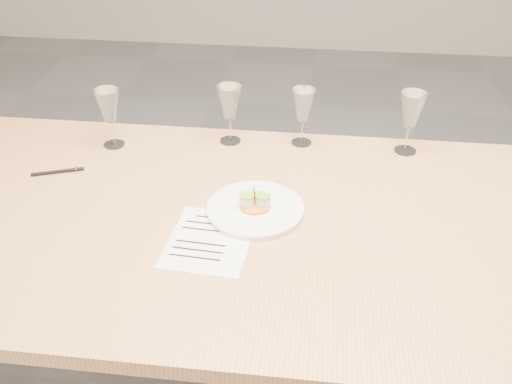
# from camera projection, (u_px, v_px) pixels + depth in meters

# --- Properties ---
(dining_table) EXTENTS (2.40, 1.00, 0.75)m
(dining_table) POSITION_uv_depth(u_px,v_px,m) (285.00, 241.00, 1.53)
(dining_table) COLOR tan
(dining_table) RESTS_ON ground
(dinner_plate) EXTENTS (0.26, 0.26, 0.07)m
(dinner_plate) POSITION_uv_depth(u_px,v_px,m) (255.00, 208.00, 1.52)
(dinner_plate) COLOR white
(dinner_plate) RESTS_ON dining_table
(recipe_sheet) EXTENTS (0.22, 0.27, 0.00)m
(recipe_sheet) POSITION_uv_depth(u_px,v_px,m) (210.00, 240.00, 1.43)
(recipe_sheet) COLOR white
(recipe_sheet) RESTS_ON dining_table
(ballpoint_pen) EXTENTS (0.15, 0.06, 0.01)m
(ballpoint_pen) POSITION_uv_depth(u_px,v_px,m) (58.00, 172.00, 1.69)
(ballpoint_pen) COLOR black
(ballpoint_pen) RESTS_ON dining_table
(wine_glass_0) EXTENTS (0.08, 0.08, 0.19)m
(wine_glass_0) POSITION_uv_depth(u_px,v_px,m) (109.00, 107.00, 1.77)
(wine_glass_0) COLOR white
(wine_glass_0) RESTS_ON dining_table
(wine_glass_1) EXTENTS (0.08, 0.08, 0.19)m
(wine_glass_1) POSITION_uv_depth(u_px,v_px,m) (229.00, 103.00, 1.79)
(wine_glass_1) COLOR white
(wine_glass_1) RESTS_ON dining_table
(wine_glass_2) EXTENTS (0.07, 0.07, 0.19)m
(wine_glass_2) POSITION_uv_depth(u_px,v_px,m) (303.00, 106.00, 1.78)
(wine_glass_2) COLOR white
(wine_glass_2) RESTS_ON dining_table
(wine_glass_3) EXTENTS (0.08, 0.08, 0.20)m
(wine_glass_3) POSITION_uv_depth(u_px,v_px,m) (411.00, 111.00, 1.73)
(wine_glass_3) COLOR white
(wine_glass_3) RESTS_ON dining_table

